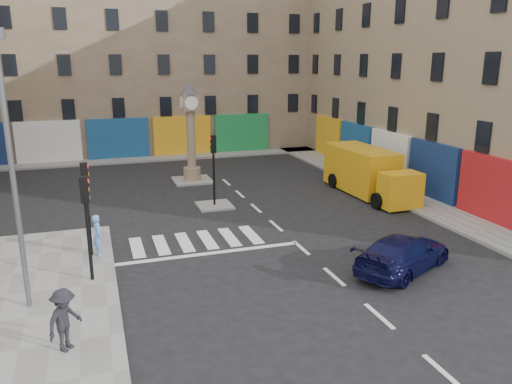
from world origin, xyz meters
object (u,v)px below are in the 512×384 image
traffic_light_left_near (86,212)px  pedestrian_blue (98,235)px  lamp_post (11,160)px  pedestrian_dark (64,320)px  traffic_light_left_far (86,194)px  clock_pillar (191,126)px  navy_sedan (403,253)px  yellow_van (367,172)px  traffic_light_island (214,159)px

traffic_light_left_near → pedestrian_blue: bearing=82.6°
lamp_post → pedestrian_dark: 4.95m
lamp_post → pedestrian_blue: bearing=59.2°
traffic_light_left_far → pedestrian_blue: 1.68m
traffic_light_left_far → clock_pillar: 13.05m
navy_sedan → yellow_van: bearing=-50.2°
lamp_post → clock_pillar: 17.31m
traffic_light_left_far → pedestrian_dark: (-0.69, -6.77, -1.60)m
traffic_light_left_near → yellow_van: 17.09m
traffic_light_island → clock_pillar: (0.00, 6.00, 0.96)m
traffic_light_island → navy_sedan: bearing=-65.5°
clock_pillar → pedestrian_dark: 19.62m
traffic_light_island → lamp_post: 12.52m
traffic_light_island → navy_sedan: traffic_light_island is taller
lamp_post → clock_pillar: lamp_post is taller
clock_pillar → pedestrian_dark: bearing=-111.0°
traffic_light_left_near → traffic_light_left_far: (0.00, 2.40, 0.00)m
traffic_light_island → yellow_van: 9.10m
traffic_light_left_near → yellow_van: size_ratio=0.51×
navy_sedan → clock_pillar: bearing=-10.7°
pedestrian_blue → traffic_light_left_near: bearing=167.9°
traffic_light_left_near → pedestrian_dark: bearing=-98.9°
pedestrian_dark → navy_sedan: bearing=-39.9°
lamp_post → clock_pillar: bearing=61.6°
traffic_light_left_near → traffic_light_island: (6.30, 7.80, -0.03)m
yellow_van → traffic_light_left_near: bearing=-155.3°
traffic_light_left_far → traffic_light_island: bearing=40.6°
traffic_light_left_far → pedestrian_blue: traffic_light_left_far is taller
yellow_van → pedestrian_dark: bearing=-144.8°
navy_sedan → yellow_van: (4.33, 9.95, 0.62)m
traffic_light_island → yellow_van: traffic_light_island is taller
lamp_post → navy_sedan: 13.56m
traffic_light_left_far → lamp_post: size_ratio=0.45×
traffic_light_left_near → pedestrian_blue: size_ratio=2.25×
traffic_light_left_near → clock_pillar: (6.30, 13.80, 0.93)m
lamp_post → pedestrian_blue: lamp_post is taller
traffic_light_left_far → traffic_light_island: (6.30, 5.40, -0.03)m
traffic_light_island → pedestrian_dark: 14.12m
pedestrian_blue → yellow_van: bearing=-75.5°
traffic_light_island → yellow_van: bearing=-1.9°
traffic_light_left_far → pedestrian_blue: size_ratio=2.25×
clock_pillar → lamp_post: bearing=-118.4°
yellow_van → pedestrian_blue: bearing=-162.2°
pedestrian_blue → pedestrian_dark: bearing=166.9°
pedestrian_dark → lamp_post: bearing=63.0°
traffic_light_left_near → lamp_post: lamp_post is taller
clock_pillar → pedestrian_blue: size_ratio=3.71×
traffic_light_left_near → lamp_post: 3.21m
navy_sedan → pedestrian_blue: size_ratio=2.82×
traffic_light_island → navy_sedan: size_ratio=0.80×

